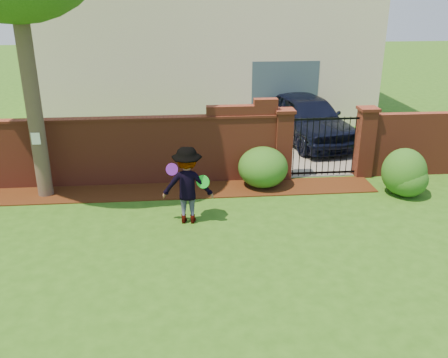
{
  "coord_description": "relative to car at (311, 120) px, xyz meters",
  "views": [
    {
      "loc": [
        -0.26,
        -7.85,
        4.68
      ],
      "look_at": [
        0.6,
        1.4,
        1.05
      ],
      "focal_mm": 38.66,
      "sensor_mm": 36.0,
      "label": 1
    }
  ],
  "objects": [
    {
      "name": "frisbee_purple",
      "position": [
        -4.43,
        -5.69,
        0.54
      ],
      "size": [
        0.26,
        0.15,
        0.25
      ],
      "primitive_type": "cylinder",
      "rotation": [
        1.36,
        0.0,
        0.31
      ],
      "color": "purple",
      "rests_on": "man"
    },
    {
      "name": "car",
      "position": [
        0.0,
        0.0,
        0.0
      ],
      "size": [
        2.75,
        4.89,
        1.57
      ],
      "primitive_type": "imported",
      "rotation": [
        0.0,
        0.0,
        0.2
      ],
      "color": "black",
      "rests_on": "ground"
    },
    {
      "name": "shrub_right",
      "position": [
        1.22,
        -4.48,
        -0.35
      ],
      "size": [
        0.97,
        0.97,
        0.87
      ],
      "primitive_type": "ellipsoid",
      "color": "#195218",
      "rests_on": "ground"
    },
    {
      "name": "brick_wall",
      "position": [
        -5.97,
        -3.04,
        0.14
      ],
      "size": [
        8.7,
        0.31,
        2.16
      ],
      "color": "maroon",
      "rests_on": "ground"
    },
    {
      "name": "driveway",
      "position": [
        -0.46,
        0.96,
        -0.78
      ],
      "size": [
        3.2,
        8.0,
        0.01
      ],
      "primitive_type": "cube",
      "color": "slate",
      "rests_on": "ground"
    },
    {
      "name": "brick_wall_return",
      "position": [
        2.64,
        -3.04,
        0.07
      ],
      "size": [
        4.0,
        0.25,
        1.7
      ],
      "primitive_type": "cube",
      "color": "maroon",
      "rests_on": "ground"
    },
    {
      "name": "pillar_right",
      "position": [
        0.64,
        -3.04,
        0.17
      ],
      "size": [
        0.5,
        0.5,
        1.88
      ],
      "color": "maroon",
      "rests_on": "ground"
    },
    {
      "name": "paper_notice",
      "position": [
        -7.56,
        -3.83,
        0.72
      ],
      "size": [
        0.2,
        0.01,
        0.28
      ],
      "primitive_type": "cube",
      "color": "white",
      "rests_on": "tree"
    },
    {
      "name": "ground",
      "position": [
        -3.96,
        -7.04,
        -0.79
      ],
      "size": [
        80.0,
        80.0,
        0.01
      ],
      "primitive_type": "cube",
      "color": "#295615",
      "rests_on": "ground"
    },
    {
      "name": "man",
      "position": [
        -4.12,
        -5.44,
        0.06
      ],
      "size": [
        1.16,
        0.75,
        1.69
      ],
      "primitive_type": "imported",
      "rotation": [
        0.0,
        0.0,
        3.03
      ],
      "color": "gray",
      "rests_on": "ground"
    },
    {
      "name": "shrub_middle",
      "position": [
        1.15,
        -4.39,
        -0.2
      ],
      "size": [
        1.06,
        1.06,
        1.17
      ],
      "primitive_type": "ellipsoid",
      "color": "#195218",
      "rests_on": "ground"
    },
    {
      "name": "pillar_left",
      "position": [
        -1.56,
        -3.04,
        0.17
      ],
      "size": [
        0.5,
        0.5,
        1.88
      ],
      "color": "maroon",
      "rests_on": "ground"
    },
    {
      "name": "shrub_left",
      "position": [
        -2.17,
        -3.56,
        -0.27
      ],
      "size": [
        1.26,
        1.26,
        1.03
      ],
      "primitive_type": "ellipsoid",
      "color": "#195218",
      "rests_on": "ground"
    },
    {
      "name": "frisbee_green",
      "position": [
        -3.8,
        -5.58,
        0.2
      ],
      "size": [
        0.29,
        0.17,
        0.28
      ],
      "primitive_type": "cylinder",
      "rotation": [
        1.43,
        0.0,
        -0.4
      ],
      "color": "green",
      "rests_on": "man"
    },
    {
      "name": "house",
      "position": [
        -2.96,
        4.96,
        2.38
      ],
      "size": [
        12.4,
        6.4,
        6.3
      ],
      "color": "beige",
      "rests_on": "ground"
    },
    {
      "name": "iron_gate",
      "position": [
        -0.46,
        -3.04,
        0.07
      ],
      "size": [
        1.78,
        0.03,
        1.6
      ],
      "color": "black",
      "rests_on": "ground"
    },
    {
      "name": "mulch_bed",
      "position": [
        -4.91,
        -3.7,
        -0.77
      ],
      "size": [
        11.1,
        1.08,
        0.03
      ],
      "primitive_type": "cube",
      "color": "#341709",
      "rests_on": "ground"
    }
  ]
}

